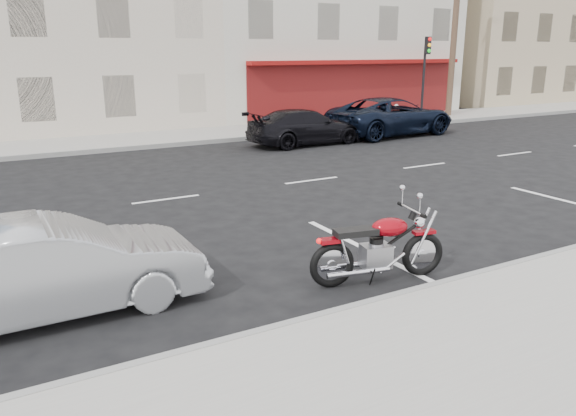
% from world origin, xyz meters
% --- Properties ---
extents(ground, '(120.00, 120.00, 0.00)m').
position_xyz_m(ground, '(0.00, 0.00, 0.00)').
color(ground, black).
rests_on(ground, ground).
extents(sidewalk_far, '(80.00, 3.40, 0.15)m').
position_xyz_m(sidewalk_far, '(-5.00, 8.70, 0.07)').
color(sidewalk_far, gray).
rests_on(sidewalk_far, ground).
extents(curb_near, '(80.00, 0.12, 0.16)m').
position_xyz_m(curb_near, '(-5.00, -7.00, 0.08)').
color(curb_near, gray).
rests_on(curb_near, ground).
extents(curb_far, '(80.00, 0.12, 0.16)m').
position_xyz_m(curb_far, '(-5.00, 7.00, 0.08)').
color(curb_far, gray).
rests_on(curb_far, ground).
extents(bldg_far_east, '(12.00, 12.00, 11.00)m').
position_xyz_m(bldg_far_east, '(26.00, 16.30, 5.50)').
color(bldg_far_east, tan).
rests_on(bldg_far_east, ground).
extents(utility_pole, '(1.80, 0.30, 9.00)m').
position_xyz_m(utility_pole, '(15.50, 8.60, 4.74)').
color(utility_pole, '#422D1E').
rests_on(utility_pole, sidewalk_far).
extents(traffic_light, '(0.26, 0.30, 3.80)m').
position_xyz_m(traffic_light, '(13.50, 8.33, 2.56)').
color(traffic_light, black).
rests_on(traffic_light, sidewalk_far).
extents(fire_hydrant, '(0.20, 0.20, 0.72)m').
position_xyz_m(fire_hydrant, '(12.00, 8.50, 0.53)').
color(fire_hydrant, beige).
rests_on(fire_hydrant, sidewalk_far).
extents(motorcycle, '(2.16, 0.83, 1.10)m').
position_xyz_m(motorcycle, '(0.06, -6.40, 0.50)').
color(motorcycle, black).
rests_on(motorcycle, ground).
extents(sedan_silver, '(3.90, 1.37, 1.28)m').
position_xyz_m(sedan_silver, '(-5.06, -5.00, 0.64)').
color(sedan_silver, '#989A9F').
rests_on(sedan_silver, ground).
extents(suv_far, '(5.63, 2.89, 1.52)m').
position_xyz_m(suv_far, '(9.17, 5.44, 0.76)').
color(suv_far, black).
rests_on(suv_far, ground).
extents(car_far, '(4.52, 1.98, 1.29)m').
position_xyz_m(car_far, '(4.90, 5.13, 0.65)').
color(car_far, black).
rests_on(car_far, ground).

